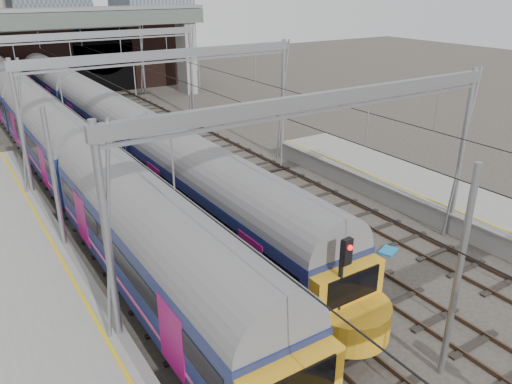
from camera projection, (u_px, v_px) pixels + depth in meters
tracks at (232, 220)px, 25.74m from camera, size 14.40×80.00×0.22m
overhead_line at (172, 74)px, 28.23m from camera, size 16.80×80.00×8.00m
retaining_wall at (68, 54)px, 53.36m from camera, size 28.00×2.75×9.00m
overbridge at (64, 30)px, 46.94m from camera, size 28.00×3.00×9.25m
train_main at (77, 102)px, 40.22m from camera, size 2.78×64.22×4.79m
train_second at (51, 137)px, 30.88m from camera, size 2.90×50.25×4.95m
signal_near_left at (341, 287)px, 14.94m from camera, size 0.34×0.46×4.58m
equip_cover_b at (259, 244)px, 23.28m from camera, size 1.02×0.85×0.10m
equip_cover_c at (388, 251)px, 22.70m from camera, size 1.04×0.89×0.10m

